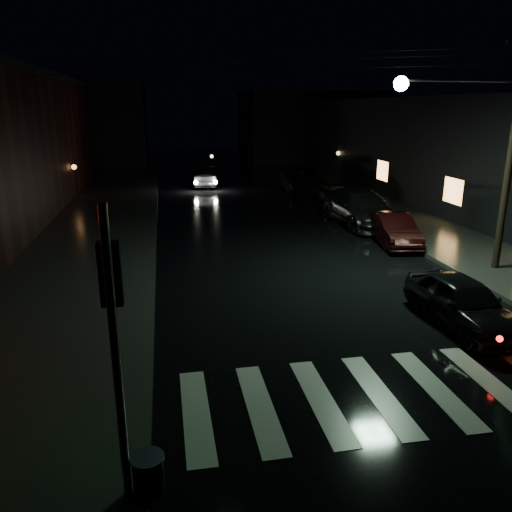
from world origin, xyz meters
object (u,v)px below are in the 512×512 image
parked_car_c (360,208)px  parked_car_d (303,180)px  parked_car_b (394,229)px  parked_car_a (463,302)px  oncoming_car (203,177)px

parked_car_c → parked_car_d: parked_car_c is taller
parked_car_c → parked_car_b: bearing=-92.7°
parked_car_a → parked_car_d: 21.69m
parked_car_a → oncoming_car: (-4.58, 24.92, 0.06)m
parked_car_c → parked_car_d: 10.14m
parked_car_c → oncoming_car: size_ratio=1.33×
parked_car_a → parked_car_d: parked_car_d is taller
parked_car_a → parked_car_b: (1.80, 7.79, -0.01)m
parked_car_a → parked_car_c: 11.62m
parked_car_a → parked_car_c: (1.80, 11.48, 0.18)m
parked_car_d → oncoming_car: (-6.38, 3.30, -0.06)m
parked_car_b → oncoming_car: bearing=118.3°
parked_car_a → parked_car_b: 8.00m
parked_car_c → oncoming_car: 14.88m
parked_car_b → parked_car_a: bearing=-95.1°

